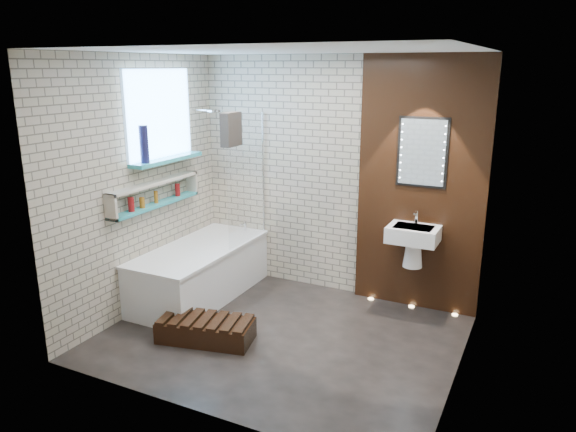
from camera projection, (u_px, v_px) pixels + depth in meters
The scene contains 15 objects.
ground at pixel (281, 337), 5.14m from camera, with size 3.20×3.20×0.00m, color black.
room_shell at pixel (281, 204), 4.79m from camera, with size 3.24×3.20×2.60m.
walnut_panel at pixel (421, 186), 5.49m from camera, with size 1.30×0.06×2.60m, color black.
clerestory_window at pixel (160, 124), 5.60m from camera, with size 0.18×1.00×0.94m.
display_niche at pixel (155, 194), 5.60m from camera, with size 0.14×1.30×0.26m.
bathtub at pixel (200, 271), 5.97m from camera, with size 0.79×1.74×0.70m.
bath_screen at pixel (247, 179), 5.94m from camera, with size 0.01×0.78×1.40m, color white.
towel at pixel (231, 129), 5.53m from camera, with size 0.10×0.26×0.34m, color black.
shower_head at pixel (214, 111), 5.98m from camera, with size 0.18×0.18×0.02m, color silver.
washbasin at pixel (413, 240), 5.45m from camera, with size 0.50×0.36×0.58m.
led_mirror at pixel (422, 152), 5.36m from camera, with size 0.50×0.02×0.70m.
walnut_step at pixel (206, 331), 5.05m from camera, with size 0.87×0.39×0.19m, color black.
niche_bottles at pixel (151, 199), 5.55m from camera, with size 0.06×0.79×0.14m.
sill_vases at pixel (144, 144), 5.31m from camera, with size 0.09×0.09×0.37m.
floor_uplights at pixel (411, 306), 5.77m from camera, with size 0.96×0.06×0.01m.
Camera 1 is at (2.11, -4.14, 2.48)m, focal length 33.83 mm.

